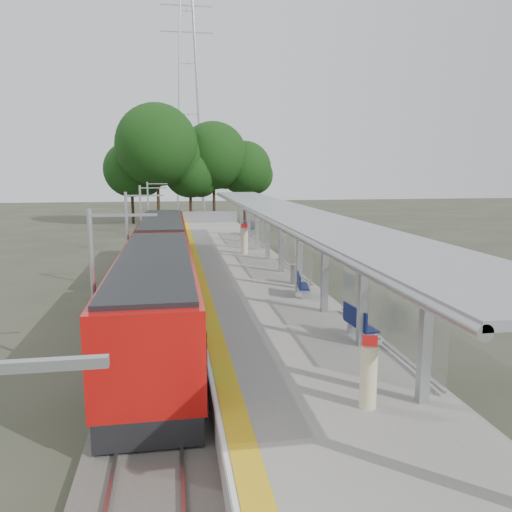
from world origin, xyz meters
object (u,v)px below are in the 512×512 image
Objects in this scene: info_pillar_near at (369,376)px; litter_bin at (295,274)px; bench_mid at (301,284)px; bench_far at (248,227)px; bench_near at (358,323)px; info_pillar_far at (244,241)px; train at (161,263)px.

litter_bin is (1.43, 12.96, -0.28)m from info_pillar_near.
bench_far reaches higher than bench_mid.
bench_mid is at bearing 99.63° from info_pillar_near.
bench_far is (0.50, 27.70, 0.03)m from bench_near.
bench_near reaches higher than bench_mid.
bench_far is at bearing 95.47° from info_pillar_far.
bench_far is 32.34m from info_pillar_near.
info_pillar_near is 0.87× the size of info_pillar_far.
bench_mid is 2.41m from litter_bin.
info_pillar_near reaches higher than bench_near.
bench_near is 0.82× the size of info_pillar_far.
bench_near is at bearing -70.54° from info_pillar_far.
info_pillar_far reaches higher than info_pillar_near.
bench_mid is (-0.38, 5.99, -0.05)m from bench_near.
info_pillar_near is (5.10, -13.89, -0.28)m from train.
train is 17.99× the size of bench_mid.
train is 28.37× the size of litter_bin.
train is 15.55× the size of info_pillar_near.
bench_far is (0.88, 21.71, 0.09)m from bench_mid.
info_pillar_near is at bearing -96.32° from litter_bin.
train is 7.07m from bench_mid.
bench_near is 27.70m from bench_far.
info_pillar_near is at bearing -75.18° from info_pillar_far.
info_pillar_far is at bearing 97.18° from litter_bin.
bench_far is at bearing 82.80° from bench_near.
litter_bin is at bearing -69.35° from bench_far.
train reaches higher than info_pillar_near.
bench_mid is 0.76× the size of info_pillar_far.
info_pillar_far is (5.35, 8.47, -0.17)m from train.
bench_mid is at bearing -97.57° from litter_bin.
info_pillar_near is 1.82× the size of litter_bin.
info_pillar_far is at bearing 87.85° from bench_near.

